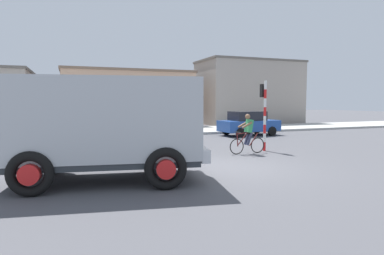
{
  "coord_description": "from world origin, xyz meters",
  "views": [
    {
      "loc": [
        -5.06,
        -9.83,
        2.27
      ],
      "look_at": [
        -0.42,
        2.5,
        1.2
      ],
      "focal_mm": 30.35,
      "sensor_mm": 36.0,
      "label": 1
    }
  ],
  "objects_px": {
    "traffic_light_pole": "(264,106)",
    "car_red_near": "(249,123)",
    "cyclist": "(248,134)",
    "car_white_mid": "(4,131)",
    "truck_foreground": "(105,123)"
  },
  "relations": [
    {
      "from": "traffic_light_pole",
      "to": "cyclist",
      "type": "bearing_deg",
      "value": -155.0
    },
    {
      "from": "traffic_light_pole",
      "to": "car_red_near",
      "type": "distance_m",
      "value": 6.79
    },
    {
      "from": "cyclist",
      "to": "traffic_light_pole",
      "type": "bearing_deg",
      "value": 25.0
    },
    {
      "from": "car_white_mid",
      "to": "traffic_light_pole",
      "type": "bearing_deg",
      "value": -24.05
    },
    {
      "from": "truck_foreground",
      "to": "car_red_near",
      "type": "bearing_deg",
      "value": 42.69
    },
    {
      "from": "car_red_near",
      "to": "car_white_mid",
      "type": "bearing_deg",
      "value": -175.85
    },
    {
      "from": "cyclist",
      "to": "car_red_near",
      "type": "distance_m",
      "value": 7.68
    },
    {
      "from": "truck_foreground",
      "to": "car_red_near",
      "type": "distance_m",
      "value": 13.88
    },
    {
      "from": "cyclist",
      "to": "car_white_mid",
      "type": "bearing_deg",
      "value": 151.2
    },
    {
      "from": "cyclist",
      "to": "car_white_mid",
      "type": "xyz_separation_m",
      "value": [
        -10.15,
        5.58,
        -0.05
      ]
    },
    {
      "from": "traffic_light_pole",
      "to": "car_red_near",
      "type": "xyz_separation_m",
      "value": [
        2.78,
        6.07,
        -1.25
      ]
    },
    {
      "from": "truck_foreground",
      "to": "car_red_near",
      "type": "relative_size",
      "value": 1.4
    },
    {
      "from": "truck_foreground",
      "to": "traffic_light_pole",
      "type": "xyz_separation_m",
      "value": [
        7.4,
        3.33,
        0.4
      ]
    },
    {
      "from": "truck_foreground",
      "to": "cyclist",
      "type": "bearing_deg",
      "value": 24.04
    },
    {
      "from": "truck_foreground",
      "to": "cyclist",
      "type": "height_order",
      "value": "truck_foreground"
    }
  ]
}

